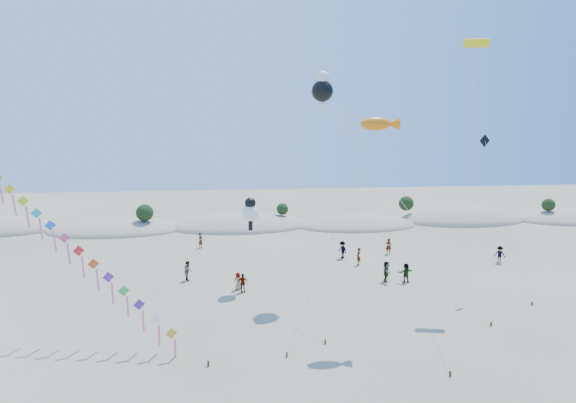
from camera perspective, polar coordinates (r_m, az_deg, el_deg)
The scene contains 8 objects.
dune_ridge at distance 65.60m, azimuth -4.95°, elevation -2.85°, with size 145.30×11.49×5.57m.
kite_train at distance 37.44m, azimuth -29.97°, elevation 1.02°, with size 25.31×13.88×18.72m.
fish_kite at distance 33.33m, azimuth 10.80°, elevation 8.95°, with size 8.16×5.22×14.49m.
cartoon_kite_low at distance 40.81m, azimuth -4.48°, elevation -1.14°, with size 5.14×12.20×7.83m.
cartoon_kite_high at distance 40.90m, azimuth 4.11°, elevation 13.20°, with size 11.47×11.02×18.29m.
parafoil_kite at distance 42.93m, azimuth 21.37°, elevation 16.33°, with size 8.71×14.93×20.75m.
dark_kite at distance 43.11m, azimuth 23.41°, elevation 2.43°, with size 2.62×5.32×13.10m.
beachgoers at distance 46.46m, azimuth 7.15°, elevation -7.20°, with size 31.93×15.27×1.84m.
Camera 1 is at (-0.23, -18.89, 14.31)m, focal length 30.00 mm.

